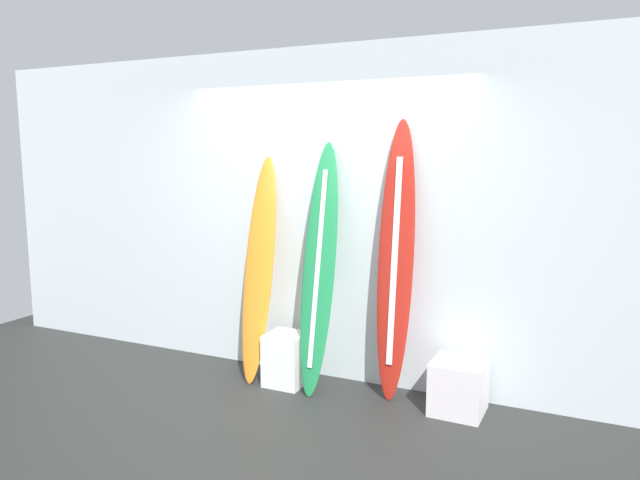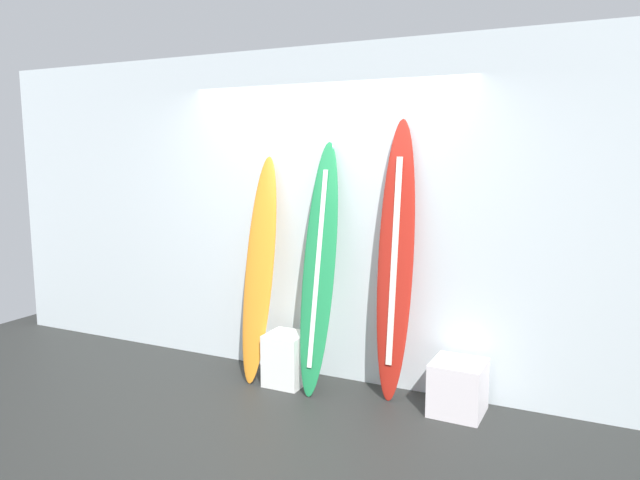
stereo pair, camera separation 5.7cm
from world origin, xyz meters
TOP-DOWN VIEW (x-y plane):
  - ground at (0.00, 0.00)m, footprint 8.00×8.00m
  - wall_back at (0.00, 1.30)m, footprint 7.20×0.20m
  - surfboard_sunset at (-0.49, 0.94)m, footprint 0.28×0.47m
  - surfboard_emerald at (0.08, 0.93)m, footprint 0.29×0.50m
  - surfboard_crimson at (0.69, 1.03)m, footprint 0.29×0.31m
  - display_block_left at (1.22, 0.94)m, footprint 0.39×0.39m
  - display_block_center at (-0.20, 0.89)m, footprint 0.32×0.32m

SIDE VIEW (x-z plane):
  - ground at x=0.00m, z-range -0.04..0.00m
  - display_block_left at x=1.22m, z-range 0.00..0.40m
  - display_block_center at x=-0.20m, z-range 0.00..0.44m
  - surfboard_sunset at x=-0.49m, z-range 0.00..1.91m
  - surfboard_emerald at x=0.08m, z-range -0.02..2.01m
  - surfboard_crimson at x=0.69m, z-range -0.01..2.18m
  - wall_back at x=0.00m, z-range 0.00..2.80m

